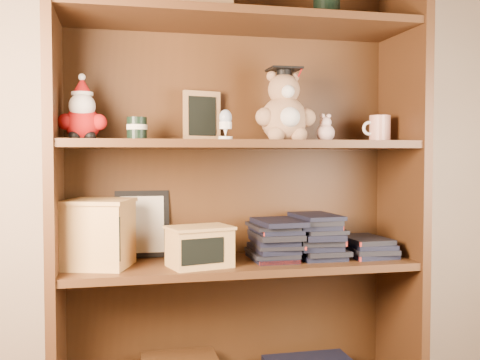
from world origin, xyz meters
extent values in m
cube|color=tan|center=(0.00, 1.50, 1.25)|extent=(3.00, 0.04, 2.50)
cube|color=#482A14|center=(-0.40, 1.30, 0.80)|extent=(0.03, 0.35, 1.60)
cube|color=#482A14|center=(0.77, 1.30, 0.80)|extent=(0.03, 0.35, 1.60)
cube|color=#432712|center=(0.19, 1.47, 0.80)|extent=(1.20, 0.02, 1.60)
cube|color=#482A14|center=(0.19, 1.30, 1.34)|extent=(1.14, 0.33, 0.02)
cylinder|color=black|center=(0.49, 1.30, 1.41)|extent=(0.09, 0.09, 0.11)
cube|color=#482A14|center=(0.19, 1.30, 0.54)|extent=(1.14, 0.33, 0.02)
cube|color=#482A14|center=(0.19, 1.30, 0.94)|extent=(1.14, 0.33, 0.02)
sphere|color=#A50F0F|center=(-0.31, 1.30, 1.00)|extent=(0.11, 0.11, 0.11)
sphere|color=#A50F0F|center=(-0.36, 1.29, 1.00)|extent=(0.05, 0.05, 0.05)
sphere|color=#A50F0F|center=(-0.26, 1.29, 1.00)|extent=(0.05, 0.05, 0.05)
sphere|color=black|center=(-0.33, 1.28, 0.96)|extent=(0.04, 0.04, 0.04)
sphere|color=black|center=(-0.29, 1.28, 0.96)|extent=(0.04, 0.04, 0.04)
sphere|color=white|center=(-0.31, 1.29, 1.05)|extent=(0.08, 0.08, 0.08)
sphere|color=#D8B293|center=(-0.31, 1.30, 1.07)|extent=(0.06, 0.06, 0.06)
cone|color=#A50F0F|center=(-0.31, 1.30, 1.12)|extent=(0.06, 0.06, 0.05)
sphere|color=white|center=(-0.31, 1.30, 1.14)|extent=(0.02, 0.02, 0.02)
cylinder|color=white|center=(-0.31, 1.30, 1.09)|extent=(0.07, 0.07, 0.01)
cylinder|color=black|center=(-0.14, 1.30, 0.99)|extent=(0.06, 0.06, 0.07)
cylinder|color=beige|center=(-0.14, 1.30, 0.99)|extent=(0.06, 0.06, 0.02)
cube|color=#9E7547|center=(0.08, 1.42, 1.04)|extent=(0.13, 0.05, 0.17)
cube|color=black|center=(0.08, 1.41, 1.04)|extent=(0.10, 0.03, 0.13)
cube|color=#9E7547|center=(0.08, 1.45, 0.96)|extent=(0.07, 0.07, 0.01)
cylinder|color=white|center=(0.13, 1.23, 0.96)|extent=(0.05, 0.05, 0.01)
cone|color=white|center=(0.13, 1.23, 0.98)|extent=(0.02, 0.02, 0.03)
cylinder|color=white|center=(0.13, 1.23, 1.00)|extent=(0.04, 0.04, 0.02)
ellipsoid|color=#A2AFC5|center=(0.13, 1.23, 1.02)|extent=(0.04, 0.04, 0.05)
sphere|color=#A37956|center=(0.34, 1.30, 1.02)|extent=(0.15, 0.15, 0.15)
sphere|color=white|center=(0.34, 1.24, 1.03)|extent=(0.07, 0.07, 0.07)
sphere|color=#A37956|center=(0.27, 1.28, 1.03)|extent=(0.06, 0.06, 0.06)
sphere|color=#A37956|center=(0.41, 1.28, 1.03)|extent=(0.06, 0.06, 0.06)
sphere|color=#A37956|center=(0.30, 1.26, 0.97)|extent=(0.06, 0.06, 0.06)
sphere|color=#A37956|center=(0.38, 1.26, 0.97)|extent=(0.06, 0.06, 0.06)
sphere|color=#A37956|center=(0.34, 1.30, 1.12)|extent=(0.11, 0.11, 0.11)
sphere|color=white|center=(0.34, 1.26, 1.11)|extent=(0.04, 0.04, 0.04)
sphere|color=#A37956|center=(0.30, 1.32, 1.17)|extent=(0.04, 0.04, 0.04)
sphere|color=#A37956|center=(0.38, 1.32, 1.17)|extent=(0.04, 0.04, 0.04)
cylinder|color=black|center=(0.34, 1.30, 1.18)|extent=(0.05, 0.05, 0.02)
cube|color=black|center=(0.34, 1.30, 1.19)|extent=(0.10, 0.10, 0.01)
cylinder|color=#A50F0F|center=(0.39, 1.28, 1.18)|extent=(0.00, 0.05, 0.03)
sphere|color=beige|center=(0.49, 1.30, 0.98)|extent=(0.06, 0.06, 0.06)
sphere|color=beige|center=(0.49, 1.30, 1.01)|extent=(0.04, 0.04, 0.04)
sphere|color=beige|center=(0.48, 1.30, 1.04)|extent=(0.02, 0.02, 0.02)
sphere|color=beige|center=(0.50, 1.30, 1.04)|extent=(0.02, 0.02, 0.02)
cylinder|color=silver|center=(0.69, 1.30, 1.00)|extent=(0.07, 0.07, 0.09)
torus|color=white|center=(0.65, 1.30, 1.00)|extent=(0.05, 0.01, 0.05)
cube|color=black|center=(-0.12, 1.45, 0.67)|extent=(0.18, 0.05, 0.23)
cube|color=beige|center=(-0.12, 1.44, 0.67)|extent=(0.15, 0.03, 0.19)
cube|color=tan|center=(-0.26, 1.30, 0.65)|extent=(0.23, 0.23, 0.21)
cube|color=black|center=(-0.26, 1.21, 0.65)|extent=(0.13, 0.04, 0.13)
cube|color=tan|center=(-0.26, 1.30, 0.76)|extent=(0.25, 0.25, 0.01)
cube|color=tan|center=(0.04, 1.24, 0.61)|extent=(0.21, 0.17, 0.12)
cube|color=black|center=(0.04, 1.17, 0.61)|extent=(0.14, 0.04, 0.08)
cube|color=tan|center=(0.04, 1.24, 0.67)|extent=(0.22, 0.18, 0.01)
cube|color=black|center=(0.31, 1.30, 0.56)|extent=(0.14, 0.20, 0.02)
cube|color=black|center=(0.31, 1.30, 0.57)|extent=(0.14, 0.20, 0.02)
cube|color=black|center=(0.31, 1.30, 0.59)|extent=(0.14, 0.20, 0.02)
cube|color=black|center=(0.31, 1.30, 0.61)|extent=(0.14, 0.20, 0.02)
cube|color=black|center=(0.31, 1.30, 0.62)|extent=(0.14, 0.20, 0.02)
cube|color=black|center=(0.31, 1.30, 0.64)|extent=(0.14, 0.20, 0.02)
cube|color=black|center=(0.31, 1.30, 0.65)|extent=(0.14, 0.20, 0.02)
cube|color=black|center=(0.31, 1.30, 0.67)|extent=(0.14, 0.20, 0.02)
cube|color=black|center=(0.31, 1.30, 0.69)|extent=(0.14, 0.20, 0.02)
cube|color=black|center=(0.46, 1.30, 0.56)|extent=(0.14, 0.20, 0.02)
cube|color=black|center=(0.46, 1.30, 0.57)|extent=(0.14, 0.20, 0.02)
cube|color=black|center=(0.46, 1.30, 0.59)|extent=(0.14, 0.20, 0.02)
cube|color=black|center=(0.46, 1.30, 0.61)|extent=(0.14, 0.20, 0.02)
cube|color=black|center=(0.46, 1.30, 0.62)|extent=(0.14, 0.20, 0.02)
cube|color=black|center=(0.46, 1.30, 0.64)|extent=(0.14, 0.20, 0.02)
cube|color=black|center=(0.46, 1.30, 0.65)|extent=(0.14, 0.20, 0.02)
cube|color=black|center=(0.46, 1.30, 0.67)|extent=(0.14, 0.20, 0.02)
cube|color=black|center=(0.46, 1.30, 0.69)|extent=(0.14, 0.20, 0.02)
cube|color=black|center=(0.64, 1.30, 0.56)|extent=(0.14, 0.20, 0.02)
cube|color=black|center=(0.64, 1.30, 0.57)|extent=(0.14, 0.20, 0.02)
cube|color=black|center=(0.64, 1.30, 0.59)|extent=(0.14, 0.20, 0.02)
cube|color=black|center=(0.64, 1.30, 0.61)|extent=(0.14, 0.20, 0.02)
camera|label=1|loc=(-0.21, -0.50, 0.90)|focal=42.00mm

